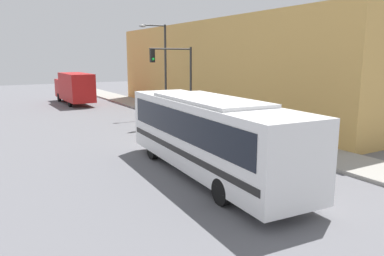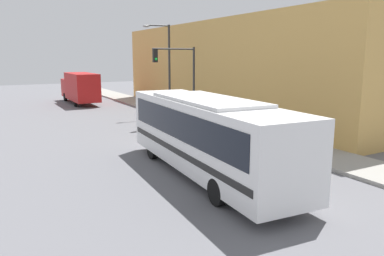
# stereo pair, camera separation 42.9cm
# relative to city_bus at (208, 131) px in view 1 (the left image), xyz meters

# --- Properties ---
(ground_plane) EXTENTS (120.00, 120.00, 0.00)m
(ground_plane) POSITION_rel_city_bus_xyz_m (0.37, -2.19, -1.83)
(ground_plane) COLOR slate
(sidewalk) EXTENTS (2.89, 70.00, 0.16)m
(sidewalk) POSITION_rel_city_bus_xyz_m (6.32, 17.81, -1.75)
(sidewalk) COLOR gray
(sidewalk) RESTS_ON ground_plane
(building_facade) EXTENTS (6.00, 30.41, 7.57)m
(building_facade) POSITION_rel_city_bus_xyz_m (10.77, 14.01, 1.95)
(building_facade) COLOR tan
(building_facade) RESTS_ON ground_plane
(city_bus) EXTENTS (3.28, 10.90, 3.20)m
(city_bus) POSITION_rel_city_bus_xyz_m (0.00, 0.00, 0.00)
(city_bus) COLOR white
(city_bus) RESTS_ON ground_plane
(delivery_truck) EXTENTS (2.23, 8.50, 3.15)m
(delivery_truck) POSITION_rel_city_bus_xyz_m (1.00, 26.66, -0.13)
(delivery_truck) COLOR #B21919
(delivery_truck) RESTS_ON ground_plane
(fire_hydrant) EXTENTS (0.26, 0.35, 0.72)m
(fire_hydrant) POSITION_rel_city_bus_xyz_m (5.47, 3.39, -1.31)
(fire_hydrant) COLOR red
(fire_hydrant) RESTS_ON sidewalk
(traffic_light_pole) EXTENTS (3.28, 0.35, 5.30)m
(traffic_light_pole) POSITION_rel_city_bus_xyz_m (4.50, 10.99, 1.97)
(traffic_light_pole) COLOR #2D2D2D
(traffic_light_pole) RESTS_ON sidewalk
(parking_meter) EXTENTS (0.14, 0.14, 1.30)m
(parking_meter) POSITION_rel_city_bus_xyz_m (5.47, 8.60, -0.79)
(parking_meter) COLOR #2D2D2D
(parking_meter) RESTS_ON sidewalk
(street_lamp) EXTENTS (2.33, 0.28, 7.13)m
(street_lamp) POSITION_rel_city_bus_xyz_m (5.43, 15.23, 2.54)
(street_lamp) COLOR #2D2D2D
(street_lamp) RESTS_ON sidewalk
(pedestrian_near_corner) EXTENTS (0.34, 0.34, 1.65)m
(pedestrian_near_corner) POSITION_rel_city_bus_xyz_m (7.02, 9.70, -0.84)
(pedestrian_near_corner) COLOR #47382D
(pedestrian_near_corner) RESTS_ON sidewalk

